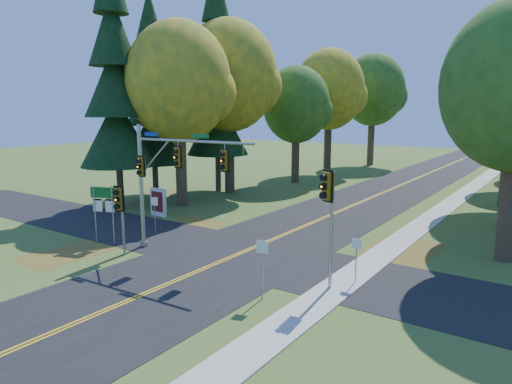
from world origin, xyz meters
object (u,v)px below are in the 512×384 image
Objects in this scene: route_sign_cluster at (104,203)px; info_kiosk at (158,202)px; traffic_mast at (165,172)px; east_signal_pole at (328,200)px.

info_kiosk is at bearing 91.39° from route_sign_cluster.
east_signal_pole is (9.17, 0.13, -0.45)m from traffic_mast.
traffic_mast reaches higher than east_signal_pole.
east_signal_pole reaches higher than info_kiosk.
route_sign_cluster is 7.22m from info_kiosk.
east_signal_pole is 2.56× the size of info_kiosk.
traffic_mast reaches higher than info_kiosk.
traffic_mast is at bearing -8.26° from route_sign_cluster.
info_kiosk is at bearing -176.34° from east_signal_pole.
route_sign_cluster reaches higher than info_kiosk.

